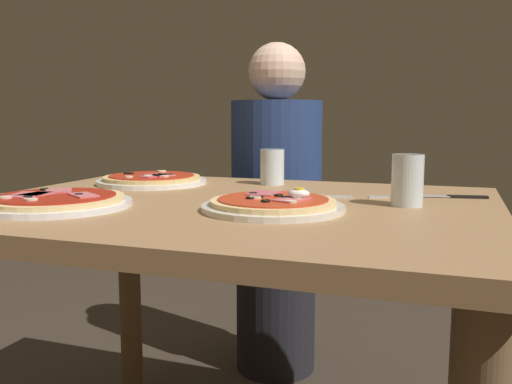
{
  "coord_description": "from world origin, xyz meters",
  "views": [
    {
      "loc": [
        0.46,
        -1.13,
        0.93
      ],
      "look_at": [
        0.08,
        -0.04,
        0.77
      ],
      "focal_mm": 38.9,
      "sensor_mm": 36.0,
      "label": 1
    }
  ],
  "objects_px": {
    "water_glass_near": "(272,169)",
    "fork": "(349,197)",
    "water_glass_far": "(407,184)",
    "knife": "(450,196)",
    "diner_person": "(276,219)",
    "pizza_foreground": "(273,204)",
    "dining_table": "(230,250)",
    "pizza_across_left": "(55,201)",
    "pizza_across_right": "(152,180)"
  },
  "relations": [
    {
      "from": "water_glass_far",
      "to": "fork",
      "type": "distance_m",
      "value": 0.16
    },
    {
      "from": "diner_person",
      "to": "water_glass_near",
      "type": "bearing_deg",
      "value": 105.79
    },
    {
      "from": "pizza_across_right",
      "to": "knife",
      "type": "bearing_deg",
      "value": -0.33
    },
    {
      "from": "pizza_foreground",
      "to": "diner_person",
      "type": "xyz_separation_m",
      "value": [
        -0.25,
        0.82,
        -0.19
      ]
    },
    {
      "from": "diner_person",
      "to": "knife",
      "type": "bearing_deg",
      "value": 138.62
    },
    {
      "from": "pizza_foreground",
      "to": "water_glass_far",
      "type": "distance_m",
      "value": 0.29
    },
    {
      "from": "water_glass_near",
      "to": "fork",
      "type": "height_order",
      "value": "water_glass_near"
    },
    {
      "from": "pizza_foreground",
      "to": "diner_person",
      "type": "relative_size",
      "value": 0.25
    },
    {
      "from": "pizza_across_left",
      "to": "knife",
      "type": "distance_m",
      "value": 0.88
    },
    {
      "from": "pizza_foreground",
      "to": "dining_table",
      "type": "bearing_deg",
      "value": 147.76
    },
    {
      "from": "dining_table",
      "to": "knife",
      "type": "relative_size",
      "value": 5.9
    },
    {
      "from": "water_glass_far",
      "to": "knife",
      "type": "height_order",
      "value": "water_glass_far"
    },
    {
      "from": "dining_table",
      "to": "pizza_foreground",
      "type": "bearing_deg",
      "value": -32.24
    },
    {
      "from": "dining_table",
      "to": "diner_person",
      "type": "distance_m",
      "value": 0.75
    },
    {
      "from": "pizza_foreground",
      "to": "water_glass_near",
      "type": "height_order",
      "value": "water_glass_near"
    },
    {
      "from": "knife",
      "to": "diner_person",
      "type": "bearing_deg",
      "value": 138.62
    },
    {
      "from": "pizza_across_right",
      "to": "water_glass_far",
      "type": "height_order",
      "value": "water_glass_far"
    },
    {
      "from": "pizza_across_left",
      "to": "pizza_across_right",
      "type": "bearing_deg",
      "value": 91.73
    },
    {
      "from": "water_glass_near",
      "to": "fork",
      "type": "distance_m",
      "value": 0.31
    },
    {
      "from": "water_glass_far",
      "to": "diner_person",
      "type": "distance_m",
      "value": 0.87
    },
    {
      "from": "pizza_foreground",
      "to": "pizza_across_left",
      "type": "bearing_deg",
      "value": -165.99
    },
    {
      "from": "water_glass_near",
      "to": "pizza_across_right",
      "type": "bearing_deg",
      "value": -163.06
    },
    {
      "from": "pizza_across_right",
      "to": "dining_table",
      "type": "bearing_deg",
      "value": -34.81
    },
    {
      "from": "pizza_foreground",
      "to": "pizza_across_right",
      "type": "relative_size",
      "value": 0.95
    },
    {
      "from": "dining_table",
      "to": "water_glass_far",
      "type": "relative_size",
      "value": 10.5
    },
    {
      "from": "dining_table",
      "to": "pizza_across_left",
      "type": "xyz_separation_m",
      "value": [
        -0.32,
        -0.19,
        0.12
      ]
    },
    {
      "from": "pizza_across_left",
      "to": "pizza_across_right",
      "type": "height_order",
      "value": "same"
    },
    {
      "from": "fork",
      "to": "diner_person",
      "type": "bearing_deg",
      "value": 121.28
    },
    {
      "from": "water_glass_far",
      "to": "diner_person",
      "type": "height_order",
      "value": "diner_person"
    },
    {
      "from": "pizza_foreground",
      "to": "pizza_across_left",
      "type": "distance_m",
      "value": 0.46
    },
    {
      "from": "pizza_foreground",
      "to": "water_glass_near",
      "type": "distance_m",
      "value": 0.43
    },
    {
      "from": "pizza_foreground",
      "to": "pizza_across_left",
      "type": "relative_size",
      "value": 0.92
    },
    {
      "from": "water_glass_far",
      "to": "diner_person",
      "type": "xyz_separation_m",
      "value": [
        -0.5,
        0.67,
        -0.22
      ]
    },
    {
      "from": "pizza_foreground",
      "to": "fork",
      "type": "xyz_separation_m",
      "value": [
        0.11,
        0.22,
        -0.01
      ]
    },
    {
      "from": "pizza_across_right",
      "to": "diner_person",
      "type": "xyz_separation_m",
      "value": [
        0.21,
        0.51,
        -0.19
      ]
    },
    {
      "from": "pizza_across_left",
      "to": "pizza_across_right",
      "type": "xyz_separation_m",
      "value": [
        -0.01,
        0.42,
        -0.0
      ]
    },
    {
      "from": "pizza_across_left",
      "to": "pizza_foreground",
      "type": "bearing_deg",
      "value": 14.01
    },
    {
      "from": "dining_table",
      "to": "knife",
      "type": "distance_m",
      "value": 0.53
    },
    {
      "from": "dining_table",
      "to": "pizza_across_left",
      "type": "distance_m",
      "value": 0.39
    },
    {
      "from": "dining_table",
      "to": "fork",
      "type": "bearing_deg",
      "value": 30.74
    },
    {
      "from": "knife",
      "to": "diner_person",
      "type": "relative_size",
      "value": 0.17
    },
    {
      "from": "pizza_across_left",
      "to": "diner_person",
      "type": "height_order",
      "value": "diner_person"
    },
    {
      "from": "fork",
      "to": "dining_table",
      "type": "bearing_deg",
      "value": -149.26
    },
    {
      "from": "dining_table",
      "to": "pizza_across_right",
      "type": "relative_size",
      "value": 3.77
    },
    {
      "from": "dining_table",
      "to": "pizza_across_right",
      "type": "xyz_separation_m",
      "value": [
        -0.33,
        0.23,
        0.12
      ]
    },
    {
      "from": "pizza_across_left",
      "to": "water_glass_far",
      "type": "relative_size",
      "value": 2.88
    },
    {
      "from": "pizza_foreground",
      "to": "water_glass_near",
      "type": "bearing_deg",
      "value": 108.17
    },
    {
      "from": "knife",
      "to": "diner_person",
      "type": "distance_m",
      "value": 0.8
    },
    {
      "from": "pizza_foreground",
      "to": "knife",
      "type": "relative_size",
      "value": 1.49
    },
    {
      "from": "pizza_across_right",
      "to": "knife",
      "type": "distance_m",
      "value": 0.79
    }
  ]
}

